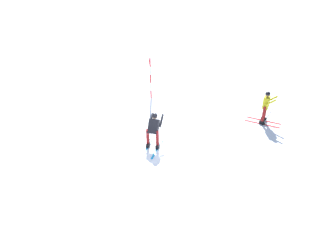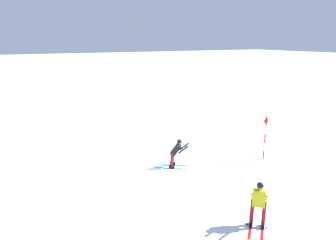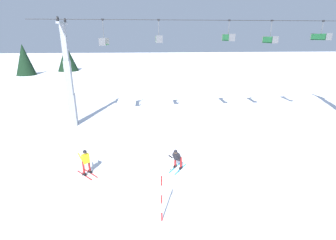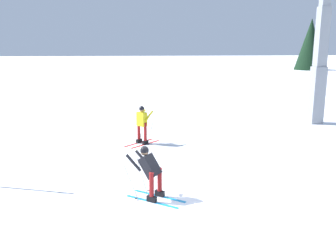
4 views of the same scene
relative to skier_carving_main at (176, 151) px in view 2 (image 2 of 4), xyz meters
name	(u,v)px [view 2 (image 2 of 4)]	position (x,y,z in m)	size (l,w,h in m)	color
ground_plane	(160,170)	(0.02, 0.89, -0.87)	(260.00, 260.00, 0.00)	white
skier_carving_main	(176,151)	(0.00, 0.00, 0.00)	(1.48, 1.74, 1.64)	#198CCC
trail_marker_pole	(265,137)	(-1.30, -4.68, 0.41)	(0.07, 0.28, 2.40)	red
skier_distant_uphill	(259,201)	(-5.70, -0.03, 0.10)	(1.52, 1.58, 1.69)	red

